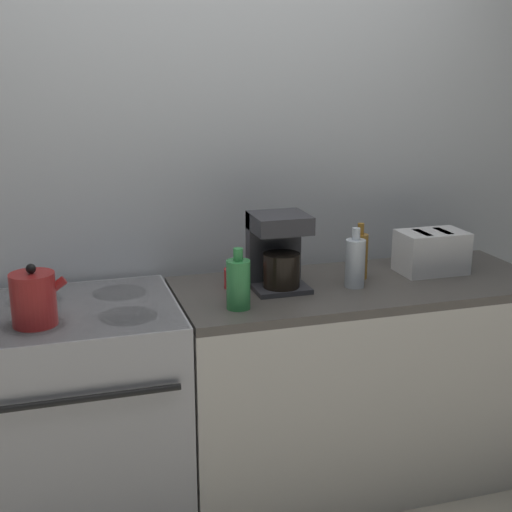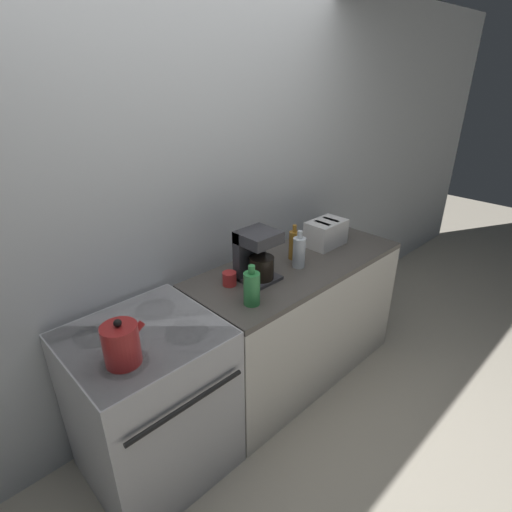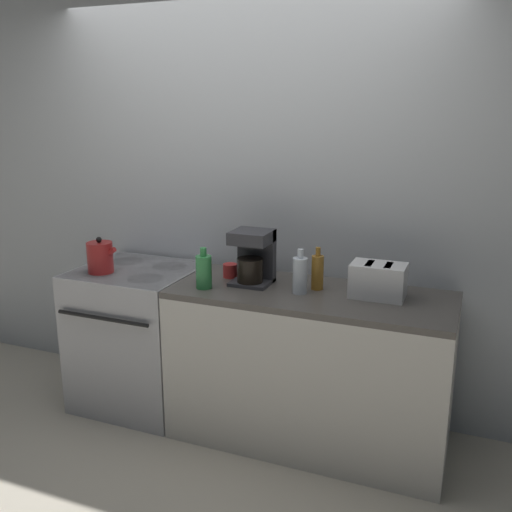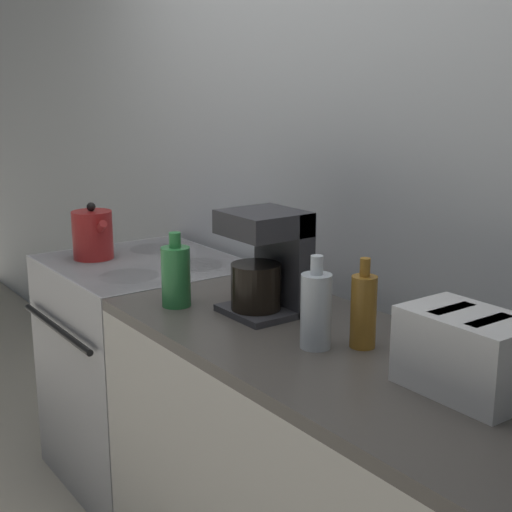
{
  "view_description": "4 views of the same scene",
  "coord_description": "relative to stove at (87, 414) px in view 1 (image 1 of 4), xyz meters",
  "views": [
    {
      "loc": [
        -0.69,
        -2.26,
        1.8
      ],
      "look_at": [
        0.1,
        0.34,
        1.05
      ],
      "focal_mm": 50.0,
      "sensor_mm": 36.0,
      "label": 1
    },
    {
      "loc": [
        -1.29,
        -1.18,
        2.06
      ],
      "look_at": [
        0.24,
        0.4,
        1.02
      ],
      "focal_mm": 28.0,
      "sensor_mm": 36.0,
      "label": 2
    },
    {
      "loc": [
        1.38,
        -2.55,
        1.89
      ],
      "look_at": [
        0.21,
        0.36,
        1.06
      ],
      "focal_mm": 40.0,
      "sensor_mm": 36.0,
      "label": 3
    },
    {
      "loc": [
        1.82,
        -0.87,
        1.57
      ],
      "look_at": [
        0.1,
        0.37,
        1.05
      ],
      "focal_mm": 50.0,
      "sensor_mm": 36.0,
      "label": 4
    }
  ],
  "objects": [
    {
      "name": "toaster",
      "position": [
        1.49,
        0.03,
        0.53
      ],
      "size": [
        0.28,
        0.19,
        0.18
      ],
      "color": "white",
      "rests_on": "counter_block"
    },
    {
      "name": "counter_block",
      "position": [
        1.14,
        -0.02,
        -0.01
      ],
      "size": [
        1.55,
        0.63,
        0.9
      ],
      "color": "silver",
      "rests_on": "ground_plane"
    },
    {
      "name": "stove",
      "position": [
        0.0,
        0.0,
        0.0
      ],
      "size": [
        0.72,
        0.71,
        0.9
      ],
      "color": "#B7B7BC",
      "rests_on": "ground_plane"
    },
    {
      "name": "bottle_clear",
      "position": [
        1.09,
        -0.06,
        0.54
      ],
      "size": [
        0.08,
        0.08,
        0.25
      ],
      "color": "silver",
      "rests_on": "counter_block"
    },
    {
      "name": "bottle_amber",
      "position": [
        1.16,
        0.04,
        0.54
      ],
      "size": [
        0.07,
        0.07,
        0.24
      ],
      "color": "#9E6B23",
      "rests_on": "counter_block"
    },
    {
      "name": "kettle",
      "position": [
        -0.16,
        -0.13,
        0.53
      ],
      "size": [
        0.2,
        0.16,
        0.22
      ],
      "color": "maroon",
      "rests_on": "stove"
    },
    {
      "name": "bottle_green",
      "position": [
        0.57,
        -0.17,
        0.54
      ],
      "size": [
        0.09,
        0.09,
        0.23
      ],
      "color": "#338C47",
      "rests_on": "counter_block"
    },
    {
      "name": "coffee_maker",
      "position": [
        0.79,
        0.02,
        0.6
      ],
      "size": [
        0.22,
        0.21,
        0.31
      ],
      "color": "#333338",
      "rests_on": "counter_block"
    },
    {
      "name": "cup_red",
      "position": [
        0.62,
        0.07,
        0.48
      ],
      "size": [
        0.08,
        0.08,
        0.08
      ],
      "color": "red",
      "rests_on": "counter_block"
    },
    {
      "name": "wall_back",
      "position": [
        0.59,
        0.39,
        0.84
      ],
      "size": [
        8.0,
        0.05,
        2.6
      ],
      "color": "silver",
      "rests_on": "ground_plane"
    }
  ]
}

